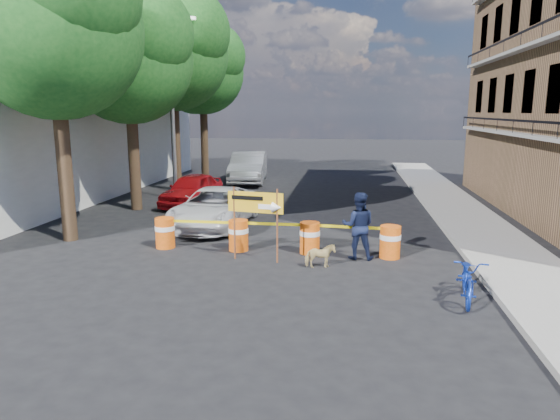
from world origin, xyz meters
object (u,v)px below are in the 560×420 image
(barrel_mid_left, at_px, (238,235))
(pedestrian, at_px, (358,226))
(barrel_far_left, at_px, (165,232))
(dog, at_px, (320,256))
(sedan_red, at_px, (192,190))
(suv_white, at_px, (214,208))
(detour_sign, at_px, (263,208))
(barrel_far_right, at_px, (390,241))
(barrel_mid_right, at_px, (310,237))
(sedan_silver, at_px, (249,167))
(bicycle, at_px, (470,257))

(barrel_mid_left, height_order, pedestrian, pedestrian)
(barrel_far_left, bearing_deg, barrel_mid_left, 0.21)
(dog, bearing_deg, barrel_mid_left, 48.41)
(pedestrian, relative_size, sedan_red, 0.46)
(barrel_mid_left, height_order, dog, barrel_mid_left)
(suv_white, bearing_deg, pedestrian, -30.77)
(dog, xyz_separation_m, suv_white, (-3.93, 4.21, 0.35))
(barrel_mid_left, distance_m, pedestrian, 3.46)
(detour_sign, xyz_separation_m, pedestrian, (2.52, 0.63, -0.55))
(barrel_far_right, xyz_separation_m, detour_sign, (-3.40, -0.83, 1.00))
(barrel_mid_right, xyz_separation_m, sedan_silver, (-4.55, 13.76, 0.39))
(barrel_mid_left, bearing_deg, barrel_far_left, -179.79)
(detour_sign, xyz_separation_m, dog, (1.54, -0.34, -1.15))
(barrel_far_right, bearing_deg, bicycle, -64.85)
(detour_sign, distance_m, pedestrian, 2.65)
(barrel_mid_right, bearing_deg, suv_white, 140.87)
(barrel_mid_right, distance_m, pedestrian, 1.46)
(sedan_silver, bearing_deg, sedan_red, -104.04)
(barrel_far_left, distance_m, barrel_mid_left, 2.21)
(sedan_red, bearing_deg, suv_white, -54.99)
(bicycle, xyz_separation_m, sedan_silver, (-8.17, 16.88, -0.09))
(bicycle, relative_size, sedan_red, 0.48)
(barrel_far_left, relative_size, sedan_silver, 0.17)
(barrel_far_right, xyz_separation_m, dog, (-1.85, -1.17, -0.15))
(suv_white, distance_m, sedan_silver, 10.91)
(barrel_mid_left, height_order, sedan_red, sedan_red)
(barrel_far_left, xyz_separation_m, barrel_mid_left, (2.21, 0.01, 0.00))
(dog, distance_m, sedan_silver, 15.87)
(pedestrian, relative_size, bicycle, 0.97)
(sedan_red, bearing_deg, sedan_silver, 88.77)
(barrel_mid_left, relative_size, barrel_mid_right, 1.00)
(barrel_far_left, bearing_deg, suv_white, 76.07)
(barrel_mid_right, xyz_separation_m, suv_white, (-3.57, 2.90, 0.20))
(dog, relative_size, suv_white, 0.16)
(barrel_far_right, distance_m, bicycle, 3.32)
(bicycle, relative_size, sedan_silver, 0.37)
(detour_sign, height_order, dog, detour_sign)
(detour_sign, distance_m, bicycle, 5.28)
(suv_white, relative_size, sedan_silver, 0.93)
(bicycle, relative_size, dog, 2.50)
(barrel_far_left, bearing_deg, sedan_silver, 91.12)
(barrel_far_right, bearing_deg, sedan_silver, 115.99)
(sedan_red, bearing_deg, barrel_far_left, -72.20)
(sedan_red, bearing_deg, barrel_mid_right, -43.16)
(suv_white, xyz_separation_m, sedan_silver, (-0.99, 10.86, 0.19))
(bicycle, bearing_deg, barrel_far_left, 167.29)
(bicycle, bearing_deg, sedan_red, 142.13)
(barrel_mid_right, xyz_separation_m, bicycle, (3.62, -3.12, 0.48))
(pedestrian, bearing_deg, barrel_far_right, -165.47)
(barrel_far_left, bearing_deg, barrel_far_right, -1.28)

